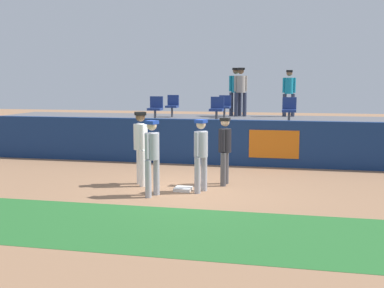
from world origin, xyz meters
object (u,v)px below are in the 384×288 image
Objects in this scene: first_base at (183,189)px; spectator_capped at (241,88)px; player_fielder_home at (141,143)px; seat_front_center at (217,108)px; player_coach_visitor at (201,150)px; player_umpire at (225,146)px; spectator_casual at (289,90)px; player_runner_visitor at (152,153)px; seat_back_left at (172,105)px; seat_front_right at (289,108)px; spectator_hooded at (236,88)px; seat_back_center at (225,105)px; seat_front_left at (156,107)px.

spectator_capped reaches higher than first_base.
seat_front_center is at bearing 136.35° from player_fielder_home.
player_umpire is at bearing 174.40° from player_coach_visitor.
seat_front_center is at bearing 51.91° from spectator_casual.
first_base is 0.48× the size of seat_front_center.
player_runner_visitor is at bearing -0.69° from player_fielder_home.
player_fielder_home is 6.73m from seat_back_left.
spectator_casual is (-0.07, 2.94, 0.57)m from seat_front_right.
player_coach_visitor is (0.44, -0.05, 0.95)m from first_base.
spectator_capped is at bearing 119.26° from spectator_hooded.
seat_back_center is at bearing 37.43° from spectator_capped.
player_runner_visitor is 2.05× the size of seat_back_center.
spectator_hooded is at bearing 84.28° from seat_front_center.
player_coach_visitor is at bearing -20.84° from player_umpire.
player_fielder_home is 4.99m from seat_front_left.
spectator_capped is at bearing -166.53° from player_runner_visitor.
seat_front_right is (3.54, 4.83, 0.64)m from player_fielder_home.
seat_front_center is at bearing -164.65° from player_runner_visitor.
first_base is at bearing -73.54° from seat_back_left.
seat_back_left reaches higher than player_coach_visitor.
seat_back_center is at bearing 89.93° from seat_front_center.
player_fielder_home reaches higher than player_umpire.
spectator_hooded reaches higher than seat_front_left.
seat_back_left is 2.61m from spectator_hooded.
spectator_capped is at bearing 44.44° from seat_front_left.
player_runner_visitor is 2.05× the size of seat_front_left.
spectator_hooded is at bearing 139.05° from player_fielder_home.
seat_back_center is 2.67m from spectator_casual.
spectator_capped is at bearing -160.49° from player_coach_visitor.
seat_back_center is 2.82m from seat_front_left.
spectator_casual is (1.84, 0.32, -0.05)m from spectator_capped.
spectator_hooded is at bearing 88.37° from first_base.
player_runner_visitor is 7.77m from seat_back_center.
player_runner_visitor is at bearing -128.82° from first_base.
seat_front_center is at bearing -41.63° from seat_back_left.
player_coach_visitor is 2.04× the size of seat_back_center.
player_umpire is at bearing 157.72° from player_runner_visitor.
seat_back_left is 1.00× the size of seat_front_left.
player_coach_visitor is 2.04× the size of seat_front_center.
first_base is 8.40m from spectator_hooded.
seat_back_left is 4.56m from spectator_casual.
spectator_hooded is at bearing 24.19° from seat_back_left.
player_umpire is at bearing 79.24° from spectator_hooded.
seat_front_left is (-2.17, -1.80, 0.00)m from seat_back_center.
seat_back_center is 0.45× the size of spectator_capped.
first_base is at bearing 72.54° from spectator_hooded.
player_fielder_home is at bearing 161.16° from first_base.
first_base is at bearing -89.58° from seat_back_center.
player_umpire is 0.90× the size of spectator_hooded.
spectator_casual is at bearing 74.34° from first_base.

